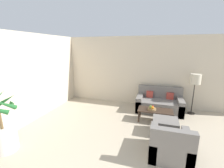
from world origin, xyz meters
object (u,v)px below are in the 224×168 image
Objects in this scene: floor_lamp at (195,81)px; apple_green at (151,107)px; potted_palm at (3,133)px; apple_red at (153,106)px; coffee_table at (155,111)px; armchair at (170,145)px; ottoman at (165,126)px; orange_fruit at (153,108)px; sofa_loveseat at (159,104)px; fruit_bowl at (152,109)px.

apple_green is at bearing -144.35° from floor_lamp.
potted_palm is 5.61m from floor_lamp.
coffee_table is at bearing -35.57° from apple_red.
armchair is (0.42, -1.57, -0.20)m from apple_red.
armchair is 1.31× the size of ottoman.
floor_lamp is 1.35× the size of coffee_table.
coffee_table is 1.62× the size of ottoman.
coffee_table is 0.17m from apple_red.
ottoman is (-0.06, 0.88, -0.06)m from armchair.
orange_fruit is 0.14× the size of ottoman.
orange_fruit is (-0.08, -0.08, 0.15)m from coffee_table.
floor_lamp is 1.74m from apple_red.
apple_green is at bearing -176.55° from coffee_table.
sofa_loveseat is at bearing 78.03° from orange_fruit.
potted_palm is 15.06× the size of orange_fruit.
coffee_table is at bearing 8.89° from fruit_bowl.
armchair is at bearing -73.42° from orange_fruit.
ottoman is at bearing -84.04° from sofa_loveseat.
floor_lamp reaches higher than orange_fruit.
coffee_table is at bearing 102.71° from armchair.
sofa_loveseat reaches higher than apple_green.
fruit_bowl is at bearing -103.93° from sofa_loveseat.
fruit_bowl reaches higher than ottoman.
potted_palm is at bearing -143.05° from coffee_table.
armchair is at bearing -109.35° from floor_lamp.
apple_red is 0.10× the size of ottoman.
potted_palm is 3.91m from fruit_bowl.
apple_green is at bearing -106.59° from sofa_loveseat.
ottoman is (3.48, 1.77, -0.23)m from potted_palm.
floor_lamp is at bearing 35.65° from apple_green.
potted_palm is 4.00m from coffee_table.
coffee_table is at bearing -141.50° from floor_lamp.
sofa_loveseat reaches higher than coffee_table.
floor_lamp is at bearing 37.38° from potted_palm.
potted_palm is 5.41× the size of fruit_bowl.
orange_fruit is at bearing 36.69° from potted_palm.
sofa_loveseat is 1.52× the size of coffee_table.
apple_red is at bearing -144.88° from floor_lamp.
fruit_bowl is 0.76m from ottoman.
coffee_table is 12.48× the size of apple_green.
apple_red is (-0.20, -0.82, 0.19)m from sofa_loveseat.
apple_red is at bearing 38.28° from potted_palm.
ottoman is at bearing -56.77° from orange_fruit.
coffee_table is (-1.22, -0.97, -0.85)m from floor_lamp.
apple_green is 0.10× the size of armchair.
apple_red is 0.82m from ottoman.
sofa_loveseat is 1.13× the size of floor_lamp.
coffee_table is at bearing 36.95° from potted_palm.
apple_green is at bearing 170.31° from fruit_bowl.
potted_palm reaches higher than fruit_bowl.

